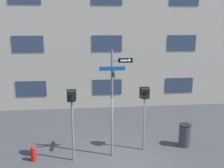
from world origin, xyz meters
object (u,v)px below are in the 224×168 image
object	(u,v)px
street_sign_pole	(114,96)
trash_bin	(185,135)
fire_hydrant	(33,154)
pedestrian_signal_left	(72,107)
pedestrian_signal_right	(145,101)

from	to	relation	value
street_sign_pole	trash_bin	distance (m)	3.89
fire_hydrant	pedestrian_signal_left	bearing A→B (deg)	-5.29
pedestrian_signal_left	fire_hydrant	size ratio (longest dim) A/B	4.63
trash_bin	pedestrian_signal_right	bearing A→B (deg)	-175.21
fire_hydrant	trash_bin	world-z (taller)	trash_bin
street_sign_pole	fire_hydrant	bearing A→B (deg)	-178.56
street_sign_pole	trash_bin	xyz separation A→B (m)	(3.25, 0.52, -2.07)
trash_bin	street_sign_pole	bearing A→B (deg)	-170.94
fire_hydrant	trash_bin	size ratio (longest dim) A/B	0.61
street_sign_pole	pedestrian_signal_left	size ratio (longest dim) A/B	1.50
pedestrian_signal_left	pedestrian_signal_right	world-z (taller)	pedestrian_signal_left
pedestrian_signal_right	trash_bin	xyz separation A→B (m)	(1.90, 0.16, -1.70)
pedestrian_signal_right	fire_hydrant	bearing A→B (deg)	-174.51
pedestrian_signal_right	trash_bin	size ratio (longest dim) A/B	2.71
fire_hydrant	trash_bin	bearing A→B (deg)	5.28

